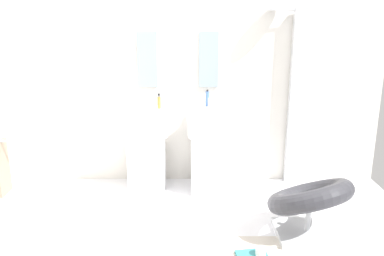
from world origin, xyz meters
TOP-DOWN VIEW (x-y plane):
  - ground_plane at (0.00, 0.00)m, footprint 4.80×3.60m
  - rear_partition at (0.00, 1.65)m, footprint 4.80×0.10m
  - pedestal_sink_left at (-0.35, 1.27)m, footprint 0.48×0.48m
  - pedestal_sink_right at (0.35, 1.27)m, footprint 0.48×0.48m
  - vanity_mirror_left at (-0.35, 1.58)m, footprint 0.22×0.03m
  - vanity_mirror_right at (0.35, 1.58)m, footprint 0.22×0.03m
  - shower_column at (1.35, 1.53)m, footprint 0.49×0.24m
  - lounge_chair at (1.22, 0.24)m, footprint 1.09×1.09m
  - towel_rack at (-1.57, 0.29)m, footprint 0.37×0.22m
  - magazine_teal at (0.66, -0.11)m, footprint 0.28×0.19m
  - coffee_mug at (0.73, -0.12)m, footprint 0.09×0.09m
  - soap_bottle_amber at (-0.20, 1.31)m, footprint 0.04×0.04m
  - soap_bottle_blue at (0.34, 1.45)m, footprint 0.04×0.04m
  - soap_bottle_white at (-0.21, 1.33)m, footprint 0.05×0.05m

SIDE VIEW (x-z plane):
  - ground_plane at x=0.00m, z-range -0.04..0.00m
  - magazine_teal at x=0.66m, z-range 0.01..0.04m
  - coffee_mug at x=0.73m, z-range 0.01..0.10m
  - lounge_chair at x=1.22m, z-range 0.03..0.67m
  - pedestal_sink_left at x=-0.35m, z-range -0.01..1.06m
  - pedestal_sink_right at x=0.35m, z-range -0.01..1.06m
  - towel_rack at x=-1.57m, z-range 0.15..1.10m
  - soap_bottle_amber at x=-0.20m, z-range 0.96..1.11m
  - soap_bottle_white at x=-0.21m, z-range 0.96..1.12m
  - soap_bottle_blue at x=0.34m, z-range 0.96..1.15m
  - shower_column at x=1.35m, z-range 0.05..2.10m
  - rear_partition at x=0.00m, z-range 0.00..2.60m
  - vanity_mirror_left at x=-0.35m, z-range 1.16..1.79m
  - vanity_mirror_right at x=0.35m, z-range 1.16..1.79m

